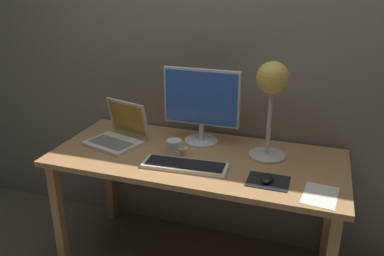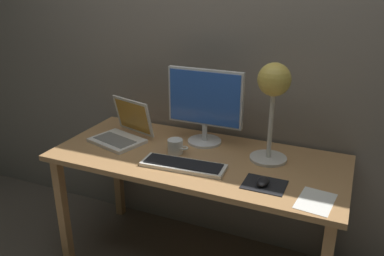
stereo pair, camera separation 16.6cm
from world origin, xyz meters
TOP-DOWN VIEW (x-y plane):
  - back_wall at (0.00, 0.40)m, footprint 4.80×0.06m
  - desk at (0.00, 0.00)m, footprint 1.60×0.70m
  - monitor at (-0.03, 0.19)m, footprint 0.45×0.20m
  - keyboard_main at (-0.01, -0.16)m, footprint 0.45×0.17m
  - laptop at (-0.49, 0.04)m, footprint 0.36×0.35m
  - desk_lamp at (0.37, 0.11)m, footprint 0.20×0.20m
  - mousepad at (0.42, -0.17)m, footprint 0.20×0.16m
  - mouse at (0.41, -0.17)m, footprint 0.06×0.10m
  - coffee_mug at (-0.12, -0.02)m, footprint 0.12×0.08m
  - paper_sheet_near_mouse at (0.66, -0.22)m, footprint 0.17×0.23m

SIDE VIEW (x-z plane):
  - desk at x=0.00m, z-range 0.29..1.03m
  - paper_sheet_near_mouse at x=0.66m, z-range 0.74..0.74m
  - mousepad at x=0.42m, z-range 0.74..0.74m
  - keyboard_main at x=-0.01m, z-range 0.74..0.76m
  - mouse at x=0.41m, z-range 0.74..0.78m
  - coffee_mug at x=-0.12m, z-range 0.74..0.82m
  - laptop at x=-0.49m, z-range 0.69..0.93m
  - monitor at x=-0.03m, z-range 0.77..1.21m
  - desk_lamp at x=0.37m, z-range 0.86..1.39m
  - back_wall at x=0.00m, z-range 0.00..2.60m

